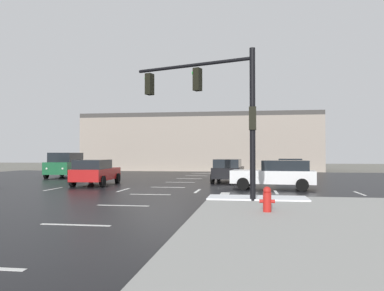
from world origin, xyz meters
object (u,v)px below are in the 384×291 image
(sedan_white, at_px, (276,174))
(suv_green, at_px, (66,164))
(traffic_signal_mast, at_px, (217,100))
(fire_hydrant, at_px, (267,199))
(sedan_black, at_px, (228,170))
(sedan_red, at_px, (96,172))
(sedan_grey, at_px, (290,168))

(sedan_white, height_order, suv_green, suv_green)
(traffic_signal_mast, distance_m, suv_green, 20.10)
(traffic_signal_mast, height_order, sedan_white, traffic_signal_mast)
(sedan_white, xyz_separation_m, suv_green, (-16.46, 8.44, 0.24))
(suv_green, bearing_deg, fire_hydrant, 35.16)
(sedan_black, relative_size, sedan_red, 1.00)
(sedan_grey, xyz_separation_m, sedan_red, (-12.47, -7.29, 0.00))
(suv_green, bearing_deg, sedan_black, 68.94)
(traffic_signal_mast, bearing_deg, sedan_grey, -87.66)
(sedan_red, bearing_deg, sedan_black, -68.50)
(traffic_signal_mast, distance_m, fire_hydrant, 5.28)
(sedan_white, height_order, sedan_grey, same)
(sedan_grey, height_order, sedan_black, same)
(sedan_black, bearing_deg, suv_green, 77.95)
(fire_hydrant, xyz_separation_m, sedan_red, (-9.98, 10.43, 0.32))
(traffic_signal_mast, distance_m, sedan_grey, 15.33)
(sedan_black, bearing_deg, traffic_signal_mast, -176.31)
(traffic_signal_mast, bearing_deg, sedan_white, -95.57)
(sedan_black, xyz_separation_m, sedan_red, (-7.99, -3.69, 0.00))
(sedan_white, relative_size, sedan_red, 1.01)
(traffic_signal_mast, xyz_separation_m, suv_green, (-13.73, 14.36, -3.05))
(fire_hydrant, bearing_deg, sedan_grey, 82.00)
(fire_hydrant, bearing_deg, sedan_red, 133.72)
(traffic_signal_mast, relative_size, sedan_black, 1.30)
(fire_hydrant, relative_size, sedan_red, 0.17)
(sedan_white, bearing_deg, traffic_signal_mast, 71.16)
(sedan_grey, height_order, sedan_red, same)
(traffic_signal_mast, xyz_separation_m, sedan_grey, (4.33, 14.33, -3.29))
(sedan_black, height_order, suv_green, suv_green)
(traffic_signal_mast, bearing_deg, suv_green, -27.14)
(sedan_red, bearing_deg, fire_hydrant, -139.56)
(fire_hydrant, relative_size, sedan_white, 0.17)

